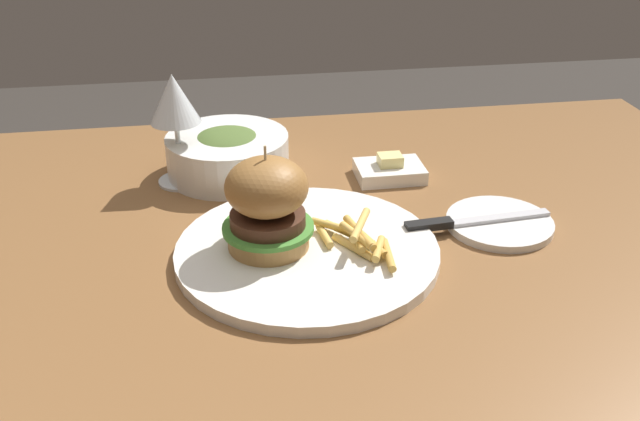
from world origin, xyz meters
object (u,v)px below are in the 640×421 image
object	(u,v)px
wine_glass	(174,103)
butter_dish	(390,170)
bread_plate	(499,223)
main_plate	(307,251)
soup_bowl	(228,154)
table_knife	(464,221)
burger_sandwich	(264,204)

from	to	relation	value
wine_glass	butter_dish	bearing A→B (deg)	-6.21
wine_glass	bread_plate	world-z (taller)	wine_glass
main_plate	bread_plate	world-z (taller)	main_plate
wine_glass	bread_plate	size ratio (longest dim) A/B	1.19
wine_glass	butter_dish	size ratio (longest dim) A/B	1.67
butter_dish	main_plate	bearing A→B (deg)	-127.12
main_plate	soup_bowl	world-z (taller)	soup_bowl
wine_glass	table_knife	xyz separation A→B (m)	(0.35, -0.20, -0.10)
wine_glass	soup_bowl	xyz separation A→B (m)	(0.07, 0.02, -0.09)
main_plate	soup_bowl	xyz separation A→B (m)	(-0.08, 0.24, 0.03)
burger_sandwich	wine_glass	world-z (taller)	wine_glass
table_knife	butter_dish	size ratio (longest dim) A/B	2.02
table_knife	burger_sandwich	bearing A→B (deg)	-175.16
bread_plate	butter_dish	size ratio (longest dim) A/B	1.41
bread_plate	butter_dish	bearing A→B (deg)	122.48
butter_dish	table_knife	bearing A→B (deg)	-71.85
main_plate	burger_sandwich	xyz separation A→B (m)	(-0.05, 0.01, 0.06)
bread_plate	soup_bowl	distance (m)	0.39
table_knife	wine_glass	bearing A→B (deg)	150.51
butter_dish	soup_bowl	distance (m)	0.23
table_knife	butter_dish	xyz separation A→B (m)	(-0.05, 0.17, -0.00)
soup_bowl	butter_dish	bearing A→B (deg)	-12.06
main_plate	bread_plate	distance (m)	0.25
main_plate	bread_plate	size ratio (longest dim) A/B	2.31
main_plate	burger_sandwich	size ratio (longest dim) A/B	2.44
main_plate	butter_dish	size ratio (longest dim) A/B	3.25
wine_glass	bread_plate	xyz separation A→B (m)	(0.40, -0.19, -0.11)
main_plate	table_knife	bearing A→B (deg)	8.16
wine_glass	soup_bowl	bearing A→B (deg)	13.76
bread_plate	table_knife	size ratio (longest dim) A/B	0.70
burger_sandwich	table_knife	size ratio (longest dim) A/B	0.66
wine_glass	soup_bowl	size ratio (longest dim) A/B	0.91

